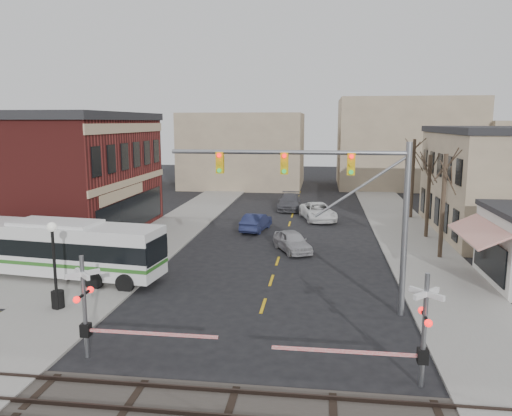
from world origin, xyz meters
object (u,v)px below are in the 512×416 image
Objects in this scene: rr_crossing_west at (95,309)px; street_lamp at (53,248)px; pedestrian_far at (99,250)px; car_a at (292,241)px; car_d at (290,202)px; pedestrian_near at (125,264)px; rr_crossing_east at (411,331)px; transit_bus at (58,248)px; car_c at (318,212)px; traffic_signal_mast at (340,191)px; trash_bin at (58,299)px; car_b at (256,222)px.

rr_crossing_west is 1.33× the size of street_lamp.
car_a is at bearing 1.95° from pedestrian_far.
street_lamp is 30.82m from car_d.
pedestrian_near is 1.06× the size of pedestrian_far.
rr_crossing_east is 2.90× the size of pedestrian_near.
car_c is (14.58, 19.27, -1.02)m from transit_bus.
transit_bus is 2.31× the size of car_d.
traffic_signal_mast is 14.28m from trash_bin.
transit_bus is 17.04m from car_b.
rr_crossing_west is 5.82m from street_lamp.
car_d is (9.05, 29.37, -2.35)m from street_lamp.
car_d reaches higher than trash_bin.
pedestrian_far reaches higher than car_a.
transit_bus is at bearing 125.79° from rr_crossing_west.
car_b is (-3.36, 6.31, 0.01)m from car_a.
traffic_signal_mast is 11.57m from rr_crossing_west.
pedestrian_near is at bearing -162.19° from car_a.
transit_bus is 5.71m from street_lamp.
car_a is 0.96× the size of car_b.
car_a is 0.78× the size of car_d.
car_a is at bearing 106.01° from rr_crossing_east.
car_b is 7.23m from car_c.
car_a is (12.92, 7.76, -1.08)m from transit_bus.
traffic_signal_mast reaches higher than pedestrian_near.
car_d is (2.09, 10.40, 0.06)m from car_b.
car_b is (9.56, 14.07, -1.07)m from transit_bus.
transit_bus is 2.25× the size of car_c.
rr_crossing_east is at bearing 119.22° from car_b.
pedestrian_near is at bearing -107.30° from car_d.
rr_crossing_east reaches higher than car_b.
rr_crossing_east is at bearing -17.84° from trash_bin.
car_b is 2.27× the size of pedestrian_near.
street_lamp is (-13.07, -1.81, -2.64)m from traffic_signal_mast.
rr_crossing_east is at bearing -98.28° from car_a.
rr_crossing_east is 16.71m from pedestrian_near.
pedestrian_near reaches higher than car_d.
car_c reaches higher than trash_bin.
car_b is (3.05, 23.11, -1.24)m from rr_crossing_west.
rr_crossing_west is at bearing -87.62° from pedestrian_far.
car_d reaches higher than car_b.
rr_crossing_west is at bearing -98.95° from car_d.
car_b reaches higher than trash_bin.
street_lamp is 2.32× the size of pedestrian_far.
car_b is at bearing 109.41° from rr_crossing_east.
car_a is (10.44, 12.38, 0.19)m from trash_bin.
car_c is at bearing 74.09° from rr_crossing_west.
street_lamp is (2.60, -4.90, 1.35)m from transit_bus.
rr_crossing_west is at bearing -146.99° from traffic_signal_mast.
traffic_signal_mast reaches higher than street_lamp.
car_a is at bearing 30.99° from transit_bus.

